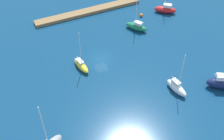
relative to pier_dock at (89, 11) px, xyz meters
The scene contains 8 objects.
water 17.79m from the pier_dock, 77.36° to the left, with size 160.00×160.00×0.00m, color navy.
pier_dock is the anchor object (origin of this frame).
sailboat_navy_far_north 36.81m from the pier_dock, 111.74° to the left, with size 6.42×4.91×11.74m.
sailboat_red_inner_mooring 19.26m from the pier_dock, 155.94° to the left, with size 5.51×4.78×9.60m.
sailboat_yellow_off_beacon 20.25m from the pier_dock, 64.77° to the left, with size 2.29×5.13×9.12m.
sailboat_white_east_end 31.84m from the pier_dock, 99.54° to the left, with size 2.27×5.00×9.16m.
sailboat_green_outer_mooring 13.60m from the pier_dock, 123.82° to the left, with size 4.59×5.33×9.90m.
mooring_buoy_orange 13.21m from the pier_dock, 148.15° to the left, with size 0.83×0.83×0.83m, color orange.
Camera 1 is at (16.57, 41.96, 40.31)m, focal length 46.40 mm.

